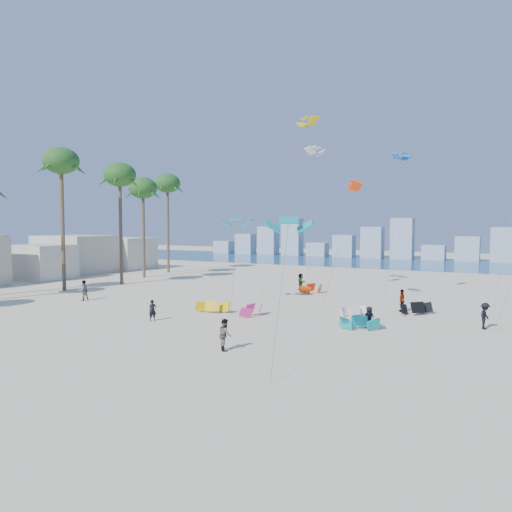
% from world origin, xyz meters
% --- Properties ---
extents(ground, '(220.00, 220.00, 0.00)m').
position_xyz_m(ground, '(0.00, 0.00, 0.00)').
color(ground, beige).
rests_on(ground, ground).
extents(ocean, '(220.00, 220.00, 0.00)m').
position_xyz_m(ocean, '(0.00, 72.00, 0.01)').
color(ocean, navy).
rests_on(ocean, ground).
extents(kitesurfer_near, '(0.63, 0.69, 1.57)m').
position_xyz_m(kitesurfer_near, '(-1.29, 7.77, 0.79)').
color(kitesurfer_near, black).
rests_on(kitesurfer_near, ground).
extents(kitesurfer_mid, '(1.10, 1.11, 1.81)m').
position_xyz_m(kitesurfer_mid, '(7.93, 3.24, 0.91)').
color(kitesurfer_mid, gray).
rests_on(kitesurfer_mid, ground).
extents(kitesurfers_far, '(40.74, 17.48, 1.92)m').
position_xyz_m(kitesurfers_far, '(7.47, 19.72, 0.91)').
color(kitesurfers_far, black).
rests_on(kitesurfers_far, ground).
extents(grounded_kites, '(17.84, 17.09, 0.94)m').
position_xyz_m(grounded_kites, '(8.03, 17.12, 0.45)').
color(grounded_kites, '#E1B80B').
rests_on(grounded_kites, ground).
extents(flying_kites, '(35.47, 33.81, 18.57)m').
position_xyz_m(flying_kites, '(14.28, 22.32, 11.39)').
color(flying_kites, '#0D99A2').
rests_on(flying_kites, ground).
extents(palm_row, '(8.84, 44.80, 15.37)m').
position_xyz_m(palm_row, '(-21.85, 16.18, 11.99)').
color(palm_row, brown).
rests_on(palm_row, ground).
extents(beachfront_buildings, '(11.50, 43.00, 6.00)m').
position_xyz_m(beachfront_buildings, '(-33.69, 20.82, 2.67)').
color(beachfront_buildings, beige).
rests_on(beachfront_buildings, ground).
extents(distant_skyline, '(85.00, 3.00, 8.40)m').
position_xyz_m(distant_skyline, '(-1.19, 82.00, 3.09)').
color(distant_skyline, '#9EADBF').
rests_on(distant_skyline, ground).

